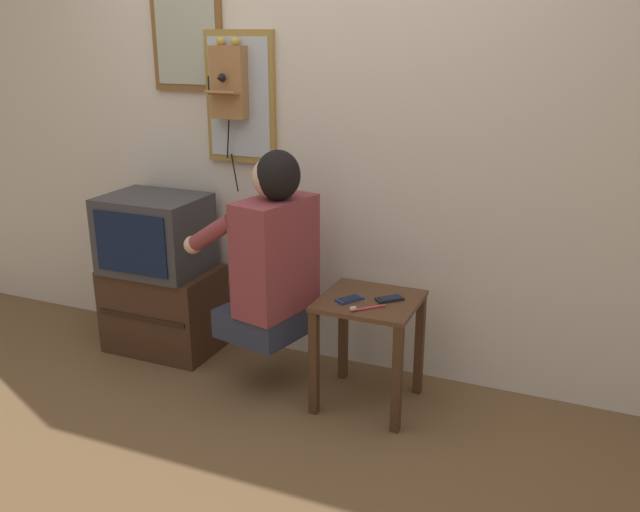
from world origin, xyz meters
The scene contains 12 objects.
ground_plane centered at (0.00, 0.00, 0.00)m, with size 14.00×14.00×0.00m, color brown.
wall_back centered at (0.00, 1.00, 1.27)m, with size 6.80×0.05×2.55m.
side_table centered at (0.44, 0.60, 0.41)m, with size 0.45×0.42×0.54m.
person centered at (-0.04, 0.56, 0.71)m, with size 0.59×0.51×0.91m.
tv_stand centered at (-0.80, 0.73, 0.23)m, with size 0.60×0.41×0.47m.
television centered at (-0.81, 0.71, 0.67)m, with size 0.52×0.41×0.41m.
wall_phone_antique centered at (-0.43, 0.92, 1.46)m, with size 0.22×0.19×0.77m.
framed_picture centered at (-0.70, 0.96, 1.66)m, with size 0.41×0.03×0.52m.
wall_mirror centered at (-0.40, 0.96, 1.38)m, with size 0.39×0.04×0.66m.
cell_phone_held centered at (0.36, 0.55, 0.54)m, with size 0.12×0.14×0.01m.
cell_phone_spare centered at (0.53, 0.62, 0.54)m, with size 0.13×0.13×0.01m.
toothbrush centered at (0.46, 0.48, 0.54)m, with size 0.13×0.13×0.02m.
Camera 1 is at (1.35, -2.13, 1.70)m, focal length 38.00 mm.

